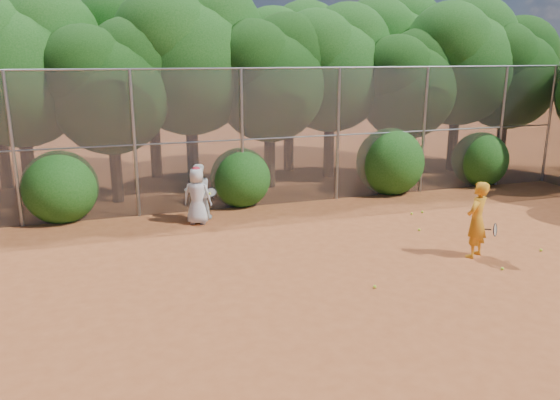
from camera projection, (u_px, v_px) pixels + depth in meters
name	position (u px, v px, depth m)	size (l,w,h in m)	color
ground	(366.00, 279.00, 10.97)	(80.00, 80.00, 0.00)	#9D4B23
fence_back	(271.00, 137.00, 15.91)	(20.05, 0.09, 4.03)	gray
tree_1	(18.00, 62.00, 15.64)	(4.64, 4.03, 6.35)	black
tree_2	(111.00, 82.00, 15.89)	(3.99, 3.47, 5.47)	black
tree_3	(190.00, 54.00, 17.36)	(4.89, 4.26, 6.70)	black
tree_4	(271.00, 74.00, 17.72)	(4.19, 3.64, 5.73)	black
tree_5	(332.00, 64.00, 19.13)	(4.51, 3.92, 6.17)	black
tree_6	(408.00, 81.00, 19.11)	(3.86, 3.36, 5.29)	black
tree_7	(460.00, 57.00, 20.21)	(4.77, 4.14, 6.53)	black
tree_8	(509.00, 69.00, 20.65)	(4.25, 3.70, 5.82)	black
tree_10	(151.00, 47.00, 19.02)	(5.15, 4.48, 7.06)	black
tree_11	(290.00, 60.00, 20.27)	(4.64, 4.03, 6.35)	black
tree_12	(390.00, 51.00, 22.09)	(5.02, 4.37, 6.88)	black
bush_0	(60.00, 184.00, 14.69)	(2.00, 2.00, 2.00)	#174A12
bush_1	(240.00, 175.00, 16.22)	(1.80, 1.80, 1.80)	#174A12
bush_2	(390.00, 159.00, 17.67)	(2.20, 2.20, 2.20)	#174A12
bush_3	(480.00, 157.00, 18.76)	(1.90, 1.90, 1.90)	#174A12
player_yellow	(477.00, 220.00, 12.00)	(0.86, 0.66, 1.72)	orange
player_teen	(197.00, 196.00, 14.38)	(0.88, 0.74, 1.55)	silver
player_white	(198.00, 192.00, 14.79)	(0.86, 0.76, 1.54)	white
ball_0	(419.00, 230.00, 13.95)	(0.07, 0.07, 0.07)	#C7EC2B
ball_1	(422.00, 212.00, 15.53)	(0.07, 0.07, 0.07)	#C7EC2B
ball_2	(502.00, 269.00, 11.42)	(0.07, 0.07, 0.07)	#C7EC2B
ball_3	(541.00, 250.00, 12.51)	(0.07, 0.07, 0.07)	#C7EC2B
ball_4	(375.00, 287.00, 10.54)	(0.07, 0.07, 0.07)	#C7EC2B
ball_5	(412.00, 214.00, 15.37)	(0.07, 0.07, 0.07)	#C7EC2B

